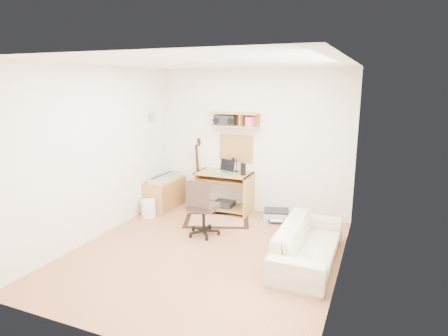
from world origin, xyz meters
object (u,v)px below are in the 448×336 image
at_px(desk, 224,192).
at_px(cabinet, 165,193).
at_px(printer, 276,215).
at_px(sofa, 308,237).
at_px(task_chair, 204,207).

distance_m(desk, cabinet, 1.17).
bearing_deg(printer, cabinet, 168.98).
bearing_deg(sofa, printer, 30.13).
bearing_deg(task_chair, desk, 95.74).
bearing_deg(desk, task_chair, -83.51).
height_order(task_chair, sofa, task_chair).
xyz_separation_m(cabinet, printer, (2.15, 0.15, -0.19)).
distance_m(cabinet, sofa, 3.21).
relative_size(task_chair, cabinet, 1.03).
xyz_separation_m(printer, sofa, (0.81, -1.39, 0.27)).
height_order(desk, sofa, desk).
distance_m(printer, sofa, 1.63).
xyz_separation_m(task_chair, printer, (0.88, 1.11, -0.38)).
relative_size(desk, cabinet, 1.11).
bearing_deg(printer, task_chair, -143.36).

